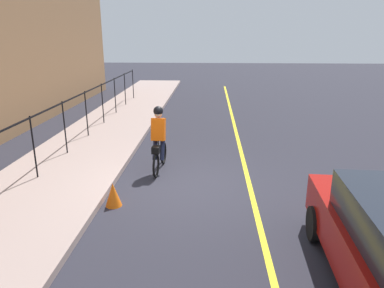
{
  "coord_description": "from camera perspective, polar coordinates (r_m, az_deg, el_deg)",
  "views": [
    {
      "loc": [
        -8.27,
        -0.58,
        3.65
      ],
      "look_at": [
        0.33,
        -0.14,
        1.0
      ],
      "focal_mm": 33.52,
      "sensor_mm": 36.0,
      "label": 1
    }
  ],
  "objects": [
    {
      "name": "ground_plane",
      "position": [
        9.06,
        -0.98,
        -6.67
      ],
      "size": [
        80.0,
        80.0,
        0.0
      ],
      "primitive_type": "plane",
      "color": "#25242D"
    },
    {
      "name": "cyclist_lead",
      "position": [
        9.74,
        -5.31,
        0.7
      ],
      "size": [
        1.71,
        0.38,
        1.83
      ],
      "rotation": [
        0.0,
        0.0,
        -0.06
      ],
      "color": "black",
      "rests_on": "ground"
    },
    {
      "name": "iron_fence",
      "position": [
        10.51,
        -21.8,
        3.21
      ],
      "size": [
        21.72,
        0.04,
        1.6
      ],
      "color": "black",
      "rests_on": "sidewalk"
    },
    {
      "name": "sidewalk",
      "position": [
        9.85,
        -21.22,
        -5.41
      ],
      "size": [
        40.0,
        3.2,
        0.15
      ],
      "primitive_type": "cube",
      "color": "gray",
      "rests_on": "ground"
    },
    {
      "name": "traffic_cone_near",
      "position": [
        8.15,
        -12.43,
        -7.85
      ],
      "size": [
        0.36,
        0.36,
        0.54
      ],
      "primitive_type": "cone",
      "color": "orange",
      "rests_on": "ground"
    },
    {
      "name": "lane_line_centre",
      "position": [
        9.09,
        9.2,
        -6.78
      ],
      "size": [
        36.0,
        0.12,
        0.01
      ],
      "primitive_type": "cube",
      "color": "yellow",
      "rests_on": "ground"
    }
  ]
}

